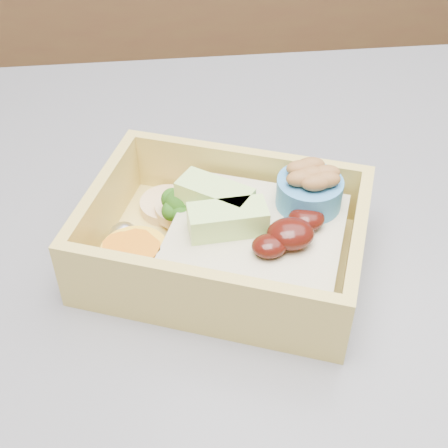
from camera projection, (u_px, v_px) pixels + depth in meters
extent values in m
cube|color=brown|center=(231.00, 63.00, 1.67)|extent=(3.20, 0.60, 0.90)
cube|color=#D0B656|center=(224.00, 257.00, 0.45)|extent=(0.23, 0.20, 0.01)
cube|color=#D0B656|center=(245.00, 175.00, 0.48)|extent=(0.18, 0.08, 0.05)
cube|color=#D0B656|center=(198.00, 297.00, 0.39)|extent=(0.18, 0.08, 0.05)
cube|color=#D0B656|center=(355.00, 253.00, 0.42)|extent=(0.05, 0.12, 0.05)
cube|color=#D0B656|center=(103.00, 208.00, 0.45)|extent=(0.05, 0.12, 0.05)
cube|color=tan|center=(256.00, 244.00, 0.44)|extent=(0.15, 0.14, 0.03)
ellipsoid|color=#370C08|center=(291.00, 234.00, 0.41)|extent=(0.04, 0.04, 0.02)
ellipsoid|color=#370C08|center=(306.00, 219.00, 0.42)|extent=(0.03, 0.03, 0.01)
ellipsoid|color=#370C08|center=(269.00, 246.00, 0.40)|extent=(0.03, 0.03, 0.01)
cube|color=#BDEE7C|center=(228.00, 219.00, 0.42)|extent=(0.05, 0.03, 0.02)
cube|color=#BDEE7C|center=(215.00, 197.00, 0.44)|extent=(0.06, 0.05, 0.02)
cylinder|color=#6DA558|center=(181.00, 223.00, 0.46)|extent=(0.01, 0.01, 0.02)
sphere|color=#265B14|center=(180.00, 203.00, 0.45)|extent=(0.02, 0.02, 0.02)
sphere|color=#265B14|center=(193.00, 204.00, 0.45)|extent=(0.02, 0.02, 0.02)
sphere|color=#265B14|center=(172.00, 199.00, 0.46)|extent=(0.02, 0.02, 0.02)
sphere|color=#265B14|center=(181.00, 214.00, 0.45)|extent=(0.01, 0.01, 0.01)
sphere|color=#265B14|center=(172.00, 211.00, 0.45)|extent=(0.01, 0.01, 0.01)
sphere|color=#265B14|center=(184.00, 198.00, 0.46)|extent=(0.01, 0.01, 0.01)
cylinder|color=yellow|center=(136.00, 259.00, 0.43)|extent=(0.05, 0.05, 0.02)
cylinder|color=orange|center=(135.00, 243.00, 0.42)|extent=(0.03, 0.03, 0.00)
cylinder|color=orange|center=(121.00, 246.00, 0.42)|extent=(0.03, 0.03, 0.00)
cylinder|color=orange|center=(142.00, 249.00, 0.41)|extent=(0.03, 0.03, 0.00)
cylinder|color=tan|center=(167.00, 205.00, 0.48)|extent=(0.04, 0.04, 0.01)
cylinder|color=tan|center=(183.00, 208.00, 0.47)|extent=(0.04, 0.04, 0.01)
ellipsoid|color=silver|center=(212.00, 200.00, 0.48)|extent=(0.02, 0.02, 0.02)
ellipsoid|color=silver|center=(124.00, 236.00, 0.45)|extent=(0.02, 0.02, 0.02)
cylinder|color=#377FBD|center=(309.00, 193.00, 0.44)|extent=(0.05, 0.05, 0.02)
ellipsoid|color=brown|center=(311.00, 174.00, 0.43)|extent=(0.02, 0.02, 0.01)
ellipsoid|color=brown|center=(326.00, 173.00, 0.43)|extent=(0.02, 0.02, 0.01)
ellipsoid|color=brown|center=(300.00, 168.00, 0.43)|extent=(0.02, 0.02, 0.01)
ellipsoid|color=brown|center=(316.00, 183.00, 0.42)|extent=(0.02, 0.02, 0.01)
ellipsoid|color=brown|center=(301.00, 178.00, 0.42)|extent=(0.02, 0.02, 0.01)
ellipsoid|color=brown|center=(326.00, 180.00, 0.42)|extent=(0.02, 0.02, 0.01)
ellipsoid|color=brown|center=(311.00, 165.00, 0.44)|extent=(0.02, 0.02, 0.01)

